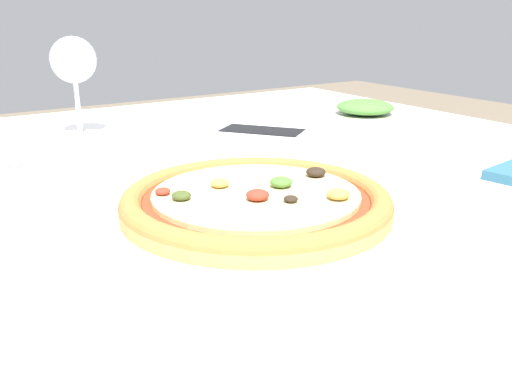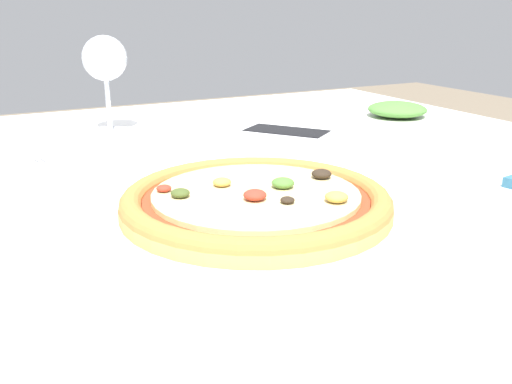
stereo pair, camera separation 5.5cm
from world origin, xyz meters
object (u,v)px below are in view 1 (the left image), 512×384
cell_phone (262,133)px  side_plate (365,112)px  wine_glass_far_left (74,64)px  fork (32,176)px  dining_table (199,232)px  pizza_plate (256,205)px

cell_phone → side_plate: size_ratio=0.87×
wine_glass_far_left → cell_phone: (0.24, -0.17, -0.11)m
fork → wine_glass_far_left: (0.12, 0.21, 0.11)m
cell_phone → wine_glass_far_left: bearing=145.4°
dining_table → fork: size_ratio=7.03×
wine_glass_far_left → side_plate: size_ratio=0.87×
dining_table → pizza_plate: pizza_plate is taller
dining_table → cell_phone: cell_phone is taller
cell_phone → dining_table: bearing=-150.0°
wine_glass_far_left → fork: bearing=-120.8°
pizza_plate → fork: (-0.15, 0.27, -0.01)m
fork → cell_phone: size_ratio=1.08×
wine_glass_far_left → cell_phone: wine_glass_far_left is taller
cell_phone → fork: bearing=-174.1°
cell_phone → side_plate: 0.24m
pizza_plate → cell_phone: (0.22, 0.31, -0.01)m
fork → dining_table: bearing=-17.4°
dining_table → side_plate: size_ratio=6.60×
fork → side_plate: 0.61m
fork → pizza_plate: bearing=-61.0°
wine_glass_far_left → side_plate: 0.52m
dining_table → side_plate: side_plate is taller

